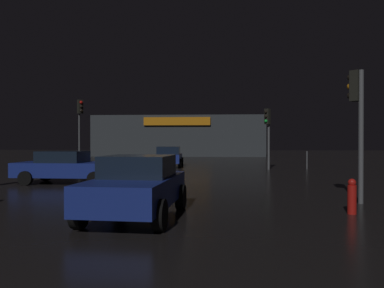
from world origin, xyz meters
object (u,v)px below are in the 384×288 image
Objects in this scene: car_near at (68,167)px; fire_hydrant at (352,197)px; car_far at (169,156)px; traffic_signal_main at (268,126)px; car_crossing at (137,186)px; store_building at (181,136)px; traffic_signal_cross_right at (80,116)px; traffic_signal_opposite at (357,109)px.

fire_hydrant is at bearing -32.65° from car_near.
car_far is at bearing 111.55° from fire_hydrant.
traffic_signal_main is 4.40× the size of fire_hydrant.
car_crossing is at bearing -57.18° from car_near.
store_building reaches higher than car_crossing.
car_near is (2.54, -8.43, -2.78)m from traffic_signal_cross_right.
traffic_signal_opposite is at bearing -64.01° from car_far.
traffic_signal_main is at bearing 93.72° from traffic_signal_opposite.
traffic_signal_cross_right reaches higher than car_near.
store_building is 5.14× the size of car_far.
store_building reaches higher than fire_hydrant.
traffic_signal_cross_right reaches higher than fire_hydrant.
store_building reaches higher than traffic_signal_main.
traffic_signal_main is at bearing 90.39° from fire_hydrant.
traffic_signal_main is 7.44m from car_far.
store_building is 4.63× the size of car_near.
fire_hydrant is at bearing -49.90° from traffic_signal_cross_right.
car_far is 4.54× the size of fire_hydrant.
traffic_signal_cross_right is 1.13× the size of car_far.
car_near is (-10.66, 4.61, -2.07)m from traffic_signal_opposite.
store_building is at bearing 101.53° from fire_hydrant.
traffic_signal_opposite is 0.97× the size of car_far.
car_far is at bearing 115.99° from traffic_signal_opposite.
traffic_signal_main is 0.86× the size of traffic_signal_cross_right.
car_crossing is at bearing -172.11° from fire_hydrant.
traffic_signal_main reaches higher than car_far.
car_crossing is at bearing -85.22° from car_far.
traffic_signal_opposite reaches higher than car_far.
traffic_signal_opposite is 3.01m from fire_hydrant.
store_building is 5.31× the size of traffic_signal_opposite.
traffic_signal_main reaches higher than car_crossing.
car_near is 11.76m from fire_hydrant.
car_far is (-7.60, 15.59, -2.04)m from traffic_signal_opposite.
traffic_signal_main is (7.96, -24.59, 0.31)m from store_building.
car_near is (-9.80, -8.60, -2.09)m from traffic_signal_main.
car_crossing reaches higher than car_far.
car_crossing is at bearing -157.89° from traffic_signal_opposite.
car_crossing is (4.57, -7.08, 0.04)m from car_near.
car_far is (3.05, 10.98, 0.03)m from car_near.
traffic_signal_opposite is (8.82, -37.79, 0.29)m from store_building.
store_building is 25.85m from traffic_signal_main.
traffic_signal_cross_right is 1.13× the size of car_crossing.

